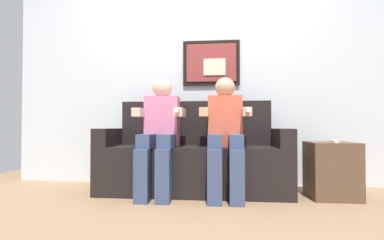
{
  "coord_description": "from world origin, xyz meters",
  "views": [
    {
      "loc": [
        0.27,
        -2.53,
        0.64
      ],
      "look_at": [
        0.0,
        0.15,
        0.7
      ],
      "focal_mm": 27.4,
      "sensor_mm": 36.0,
      "label": 1
    }
  ],
  "objects_px": {
    "couch": "(194,160)",
    "spare_remote_on_table": "(334,141)",
    "side_table_right": "(331,170)",
    "person_on_left": "(160,130)",
    "person_on_right": "(225,130)"
  },
  "relations": [
    {
      "from": "couch",
      "to": "spare_remote_on_table",
      "type": "xyz_separation_m",
      "value": [
        1.24,
        -0.21,
        0.2
      ]
    },
    {
      "from": "side_table_right",
      "to": "person_on_left",
      "type": "bearing_deg",
      "value": -177.76
    },
    {
      "from": "person_on_left",
      "to": "couch",
      "type": "bearing_deg",
      "value": 28.69
    },
    {
      "from": "person_on_right",
      "to": "spare_remote_on_table",
      "type": "bearing_deg",
      "value": -2.58
    },
    {
      "from": "couch",
      "to": "side_table_right",
      "type": "relative_size",
      "value": 3.62
    },
    {
      "from": "couch",
      "to": "person_on_left",
      "type": "height_order",
      "value": "person_on_left"
    },
    {
      "from": "couch",
      "to": "person_on_left",
      "type": "relative_size",
      "value": 1.63
    },
    {
      "from": "couch",
      "to": "person_on_left",
      "type": "xyz_separation_m",
      "value": [
        -0.3,
        -0.17,
        0.29
      ]
    },
    {
      "from": "person_on_left",
      "to": "spare_remote_on_table",
      "type": "bearing_deg",
      "value": -1.56
    },
    {
      "from": "person_on_right",
      "to": "spare_remote_on_table",
      "type": "xyz_separation_m",
      "value": [
        0.94,
        -0.04,
        -0.1
      ]
    },
    {
      "from": "spare_remote_on_table",
      "to": "side_table_right",
      "type": "bearing_deg",
      "value": 82.24
    },
    {
      "from": "couch",
      "to": "side_table_right",
      "type": "height_order",
      "value": "couch"
    },
    {
      "from": "couch",
      "to": "person_on_right",
      "type": "height_order",
      "value": "person_on_right"
    },
    {
      "from": "couch",
      "to": "side_table_right",
      "type": "distance_m",
      "value": 1.26
    },
    {
      "from": "couch",
      "to": "spare_remote_on_table",
      "type": "height_order",
      "value": "couch"
    }
  ]
}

